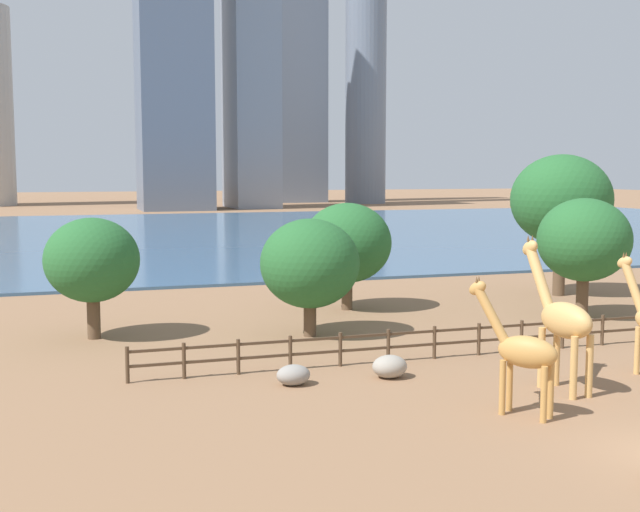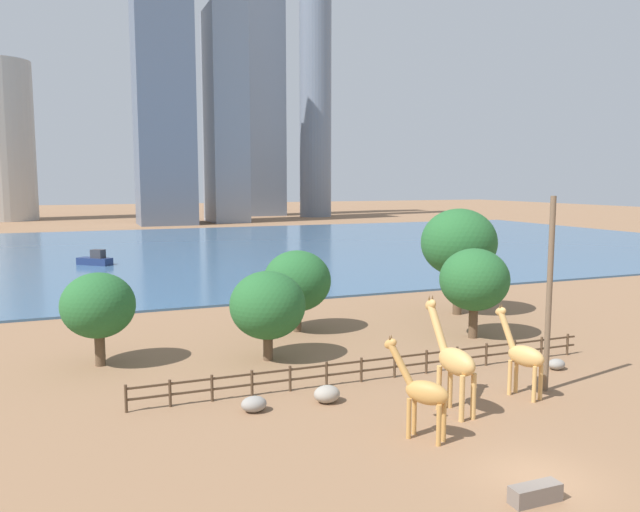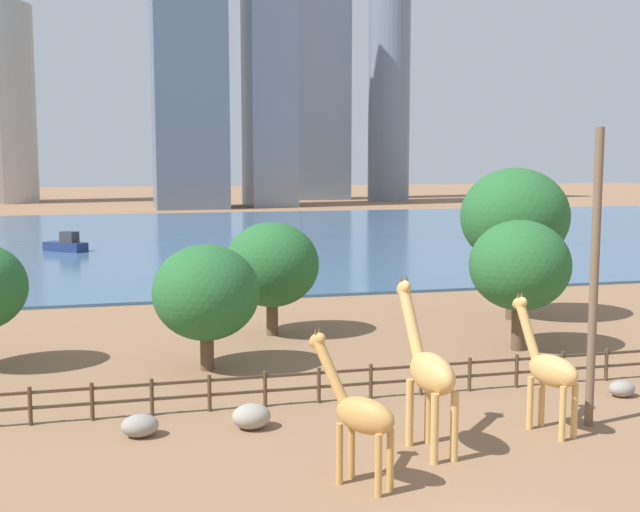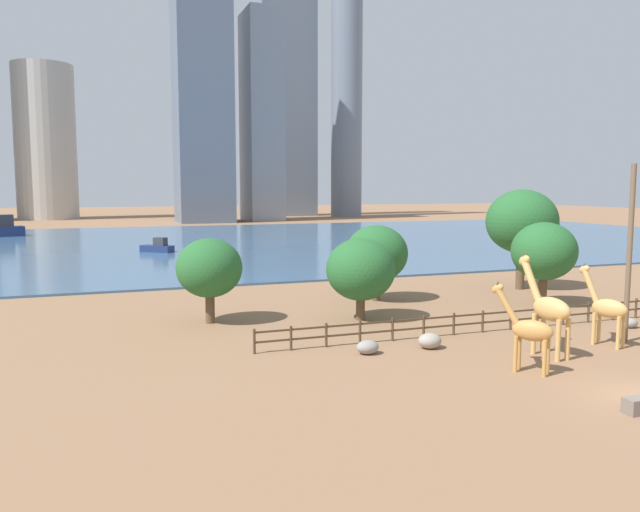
{
  "view_description": "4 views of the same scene",
  "coord_description": "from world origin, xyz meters",
  "px_view_note": "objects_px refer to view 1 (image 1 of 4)",
  "views": [
    {
      "loc": [
        -15.13,
        -16.0,
        7.36
      ],
      "look_at": [
        -1.88,
        24.39,
        2.84
      ],
      "focal_mm": 45.0,
      "sensor_mm": 36.0,
      "label": 1
    },
    {
      "loc": [
        -14.88,
        -16.57,
        10.46
      ],
      "look_at": [
        -0.14,
        20.54,
        5.64
      ],
      "focal_mm": 35.0,
      "sensor_mm": 36.0,
      "label": 2
    },
    {
      "loc": [
        -8.24,
        -15.19,
        8.63
      ],
      "look_at": [
        1.31,
        21.5,
        4.19
      ],
      "focal_mm": 45.0,
      "sensor_mm": 36.0,
      "label": 3
    },
    {
      "loc": [
        -20.64,
        -18.34,
        8.42
      ],
      "look_at": [
        -3.11,
        29.06,
        2.92
      ],
      "focal_mm": 35.0,
      "sensor_mm": 36.0,
      "label": 4
    }
  ],
  "objects_px": {
    "giraffe_tall": "(562,319)",
    "boat_sailboat": "(87,239)",
    "tree_left_small": "(584,240)",
    "tree_center_broad": "(561,200)",
    "tree_right_tall": "(310,264)",
    "boulder_near_fence": "(390,366)",
    "boulder_small": "(293,375)",
    "tree_left_large": "(92,261)",
    "tree_right_small": "(347,243)",
    "giraffe_companion": "(522,351)"
  },
  "relations": [
    {
      "from": "giraffe_companion",
      "to": "tree_right_tall",
      "type": "distance_m",
      "value": 13.44
    },
    {
      "from": "giraffe_tall",
      "to": "boat_sailboat",
      "type": "relative_size",
      "value": 1.2
    },
    {
      "from": "giraffe_companion",
      "to": "tree_center_broad",
      "type": "bearing_deg",
      "value": -71.84
    },
    {
      "from": "boulder_small",
      "to": "boat_sailboat",
      "type": "relative_size",
      "value": 0.28
    },
    {
      "from": "tree_left_large",
      "to": "tree_center_broad",
      "type": "bearing_deg",
      "value": 8.9
    },
    {
      "from": "tree_left_large",
      "to": "tree_left_small",
      "type": "distance_m",
      "value": 23.65
    },
    {
      "from": "boulder_near_fence",
      "to": "tree_center_broad",
      "type": "bearing_deg",
      "value": 40.34
    },
    {
      "from": "boulder_small",
      "to": "tree_left_small",
      "type": "distance_m",
      "value": 19.27
    },
    {
      "from": "boat_sailboat",
      "to": "giraffe_tall",
      "type": "bearing_deg",
      "value": 144.63
    },
    {
      "from": "boulder_near_fence",
      "to": "tree_left_small",
      "type": "xyz_separation_m",
      "value": [
        13.77,
        7.78,
        3.52
      ]
    },
    {
      "from": "tree_left_large",
      "to": "tree_right_small",
      "type": "distance_m",
      "value": 13.63
    },
    {
      "from": "tree_center_broad",
      "to": "giraffe_companion",
      "type": "bearing_deg",
      "value": -127.22
    },
    {
      "from": "giraffe_companion",
      "to": "boulder_small",
      "type": "xyz_separation_m",
      "value": [
        -5.56,
        5.44,
        -1.62
      ]
    },
    {
      "from": "tree_center_broad",
      "to": "boat_sailboat",
      "type": "distance_m",
      "value": 47.6
    },
    {
      "from": "giraffe_companion",
      "to": "boulder_near_fence",
      "type": "xyz_separation_m",
      "value": [
        -2.01,
        5.32,
        -1.57
      ]
    },
    {
      "from": "boulder_near_fence",
      "to": "boulder_small",
      "type": "bearing_deg",
      "value": 177.95
    },
    {
      "from": "giraffe_tall",
      "to": "boat_sailboat",
      "type": "xyz_separation_m",
      "value": [
        -13.28,
        57.69,
        -1.59
      ]
    },
    {
      "from": "tree_right_tall",
      "to": "tree_left_small",
      "type": "bearing_deg",
      "value": -0.17
    },
    {
      "from": "tree_right_tall",
      "to": "tree_right_small",
      "type": "relative_size",
      "value": 0.93
    },
    {
      "from": "boulder_small",
      "to": "tree_left_large",
      "type": "relative_size",
      "value": 0.22
    },
    {
      "from": "boat_sailboat",
      "to": "tree_right_tall",
      "type": "bearing_deg",
      "value": 141.37
    },
    {
      "from": "giraffe_tall",
      "to": "tree_left_small",
      "type": "height_order",
      "value": "tree_left_small"
    },
    {
      "from": "boulder_small",
      "to": "boat_sailboat",
      "type": "distance_m",
      "value": 54.46
    },
    {
      "from": "boulder_near_fence",
      "to": "boat_sailboat",
      "type": "distance_m",
      "value": 55.02
    },
    {
      "from": "boulder_small",
      "to": "giraffe_tall",
      "type": "bearing_deg",
      "value": -22.5
    },
    {
      "from": "boulder_near_fence",
      "to": "tree_right_tall",
      "type": "distance_m",
      "value": 8.34
    },
    {
      "from": "tree_right_tall",
      "to": "boat_sailboat",
      "type": "bearing_deg",
      "value": 99.71
    },
    {
      "from": "giraffe_companion",
      "to": "boat_sailboat",
      "type": "relative_size",
      "value": 0.97
    },
    {
      "from": "tree_left_small",
      "to": "boat_sailboat",
      "type": "height_order",
      "value": "tree_left_small"
    },
    {
      "from": "tree_center_broad",
      "to": "tree_right_tall",
      "type": "distance_m",
      "value": 18.95
    },
    {
      "from": "giraffe_companion",
      "to": "tree_left_small",
      "type": "distance_m",
      "value": 17.71
    },
    {
      "from": "tree_left_large",
      "to": "tree_right_tall",
      "type": "bearing_deg",
      "value": -15.02
    },
    {
      "from": "tree_right_small",
      "to": "boat_sailboat",
      "type": "relative_size",
      "value": 1.33
    },
    {
      "from": "boulder_small",
      "to": "tree_center_broad",
      "type": "bearing_deg",
      "value": 34.88
    },
    {
      "from": "giraffe_companion",
      "to": "tree_left_large",
      "type": "distance_m",
      "value": 19.59
    },
    {
      "from": "tree_left_large",
      "to": "boulder_small",
      "type": "bearing_deg",
      "value": -58.66
    },
    {
      "from": "boulder_small",
      "to": "tree_right_tall",
      "type": "xyz_separation_m",
      "value": [
        3.02,
        7.69,
        2.91
      ]
    },
    {
      "from": "boat_sailboat",
      "to": "tree_left_large",
      "type": "bearing_deg",
      "value": 130.05
    },
    {
      "from": "boulder_near_fence",
      "to": "tree_left_small",
      "type": "height_order",
      "value": "tree_left_small"
    },
    {
      "from": "tree_left_small",
      "to": "tree_right_tall",
      "type": "bearing_deg",
      "value": 179.83
    },
    {
      "from": "tree_center_broad",
      "to": "boulder_small",
      "type": "bearing_deg",
      "value": -145.12
    },
    {
      "from": "giraffe_companion",
      "to": "tree_right_tall",
      "type": "bearing_deg",
      "value": -23.68
    },
    {
      "from": "tree_center_broad",
      "to": "boat_sailboat",
      "type": "xyz_separation_m",
      "value": [
        -25.54,
        39.88,
        -4.8
      ]
    },
    {
      "from": "giraffe_tall",
      "to": "boulder_small",
      "type": "height_order",
      "value": "giraffe_tall"
    },
    {
      "from": "boulder_near_fence",
      "to": "boulder_small",
      "type": "distance_m",
      "value": 3.55
    },
    {
      "from": "giraffe_tall",
      "to": "tree_left_small",
      "type": "relative_size",
      "value": 0.85
    },
    {
      "from": "giraffe_tall",
      "to": "boat_sailboat",
      "type": "bearing_deg",
      "value": 7.53
    },
    {
      "from": "tree_center_broad",
      "to": "tree_right_small",
      "type": "relative_size",
      "value": 1.46
    },
    {
      "from": "tree_right_tall",
      "to": "boat_sailboat",
      "type": "relative_size",
      "value": 1.23
    },
    {
      "from": "tree_left_small",
      "to": "tree_center_broad",
      "type": "bearing_deg",
      "value": 63.94
    }
  ]
}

